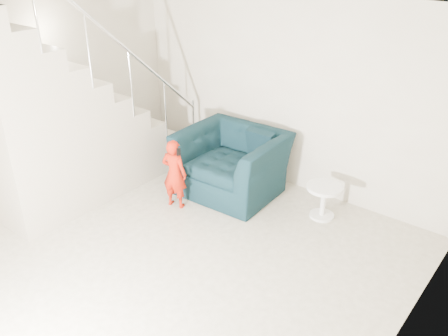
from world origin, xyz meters
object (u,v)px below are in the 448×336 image
(staircase, at_px, (67,133))
(armchair, at_px, (232,163))
(toddler, at_px, (174,174))
(side_table, at_px, (324,196))

(staircase, bearing_deg, armchair, 42.14)
(toddler, relative_size, staircase, 0.27)
(staircase, bearing_deg, toddler, 27.74)
(armchair, relative_size, toddler, 1.41)
(toddler, distance_m, staircase, 1.53)
(side_table, bearing_deg, toddler, -149.93)
(armchair, height_order, side_table, armchair)
(toddler, distance_m, side_table, 1.97)
(side_table, bearing_deg, staircase, -150.92)
(toddler, bearing_deg, armchair, -126.78)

